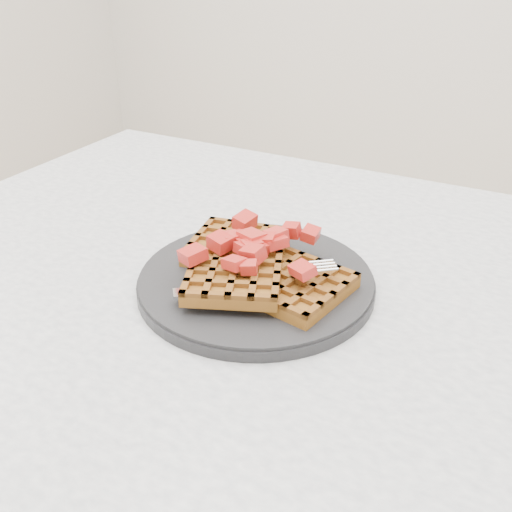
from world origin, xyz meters
name	(u,v)px	position (x,y,z in m)	size (l,w,h in m)	color
table	(328,384)	(0.00, 0.00, 0.64)	(1.20, 0.80, 0.75)	silver
plate	(256,281)	(-0.09, -0.01, 0.76)	(0.26, 0.26, 0.02)	black
waffles	(255,268)	(-0.09, -0.02, 0.78)	(0.21, 0.20, 0.03)	#91591E
strawberry_pile	(256,245)	(-0.09, -0.01, 0.80)	(0.15, 0.15, 0.02)	#A20C08
fork	(268,288)	(-0.06, -0.04, 0.77)	(0.02, 0.18, 0.02)	silver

